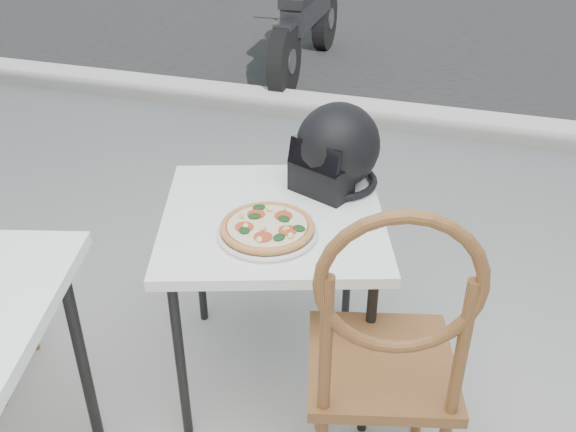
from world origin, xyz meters
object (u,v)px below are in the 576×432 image
(plate, at_px, (267,233))
(pizza, at_px, (267,227))
(cafe_table_main, at_px, (273,230))
(helmet, at_px, (336,151))
(motorcycle, at_px, (307,22))
(cafe_chair_main, at_px, (387,347))

(plate, bearing_deg, pizza, 52.48)
(cafe_table_main, bearing_deg, helmet, 61.14)
(plate, relative_size, pizza, 1.02)
(plate, relative_size, motorcycle, 0.21)
(plate, bearing_deg, helmet, 73.15)
(pizza, bearing_deg, cafe_chair_main, -33.88)
(pizza, xyz_separation_m, helmet, (0.12, 0.38, 0.10))
(helmet, xyz_separation_m, motorcycle, (-1.01, 3.13, -0.40))
(pizza, relative_size, helmet, 0.97)
(cafe_table_main, bearing_deg, pizza, -78.45)
(cafe_table_main, bearing_deg, cafe_chair_main, -42.32)
(pizza, relative_size, cafe_chair_main, 0.35)
(helmet, bearing_deg, cafe_chair_main, -42.61)
(pizza, bearing_deg, plate, -127.52)
(helmet, distance_m, motorcycle, 3.31)
(plate, xyz_separation_m, pizza, (0.00, 0.00, 0.02))
(cafe_table_main, height_order, motorcycle, motorcycle)
(cafe_table_main, relative_size, cafe_chair_main, 0.85)
(pizza, distance_m, cafe_chair_main, 0.53)
(cafe_table_main, relative_size, pizza, 2.42)
(cafe_table_main, height_order, pizza, pizza)
(plate, bearing_deg, cafe_chair_main, -33.86)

